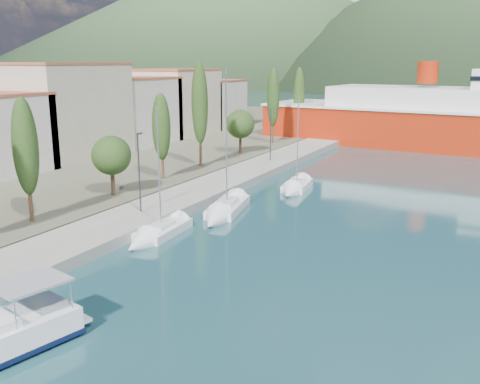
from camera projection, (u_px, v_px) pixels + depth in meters
The scene contains 9 objects.
ground at pixel (439, 113), 128.61m from camera, with size 1400.00×1400.00×0.00m, color #1E464D.
quay at pixel (213, 187), 51.08m from camera, with size 5.00×88.00×0.80m, color gray.
land_strip at pixel (17, 146), 76.48m from camera, with size 70.00×148.00×0.70m, color #565644.
town_buildings at pixel (101, 113), 69.42m from camera, with size 9.20×69.20×11.30m.
tree_row at pixel (196, 120), 57.67m from camera, with size 3.62×61.79×11.39m.
lamp_posts at pixel (142, 169), 40.83m from camera, with size 0.15×48.96×6.06m.
sailboat_near at pixel (151, 237), 36.79m from camera, with size 2.54×7.04×9.94m.
sailboat_mid at pixel (221, 214), 42.31m from camera, with size 4.04×8.89×12.39m.
sailboat_far at pixel (293, 189), 50.55m from camera, with size 2.94×6.83×9.72m.
Camera 1 is at (15.85, -17.16, 12.03)m, focal length 40.00 mm.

